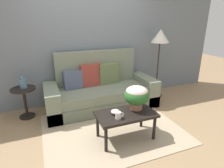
{
  "coord_description": "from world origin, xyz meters",
  "views": [
    {
      "loc": [
        -1.0,
        -2.64,
        1.78
      ],
      "look_at": [
        0.11,
        0.18,
        0.7
      ],
      "focal_mm": 30.15,
      "sensor_mm": 36.0,
      "label": 1
    }
  ],
  "objects_px": {
    "coffee_table": "(126,116)",
    "table_vase": "(23,83)",
    "side_table": "(24,97)",
    "potted_plant": "(137,95)",
    "floor_lamp": "(160,40)",
    "couch": "(101,91)",
    "coffee_mug": "(118,115)",
    "snack_bowl": "(115,112)"
  },
  "relations": [
    {
      "from": "couch",
      "to": "table_vase",
      "type": "height_order",
      "value": "couch"
    },
    {
      "from": "floor_lamp",
      "to": "coffee_mug",
      "type": "bearing_deg",
      "value": -138.7
    },
    {
      "from": "table_vase",
      "to": "snack_bowl",
      "type": "bearing_deg",
      "value": -44.75
    },
    {
      "from": "couch",
      "to": "coffee_mug",
      "type": "distance_m",
      "value": 1.36
    },
    {
      "from": "side_table",
      "to": "table_vase",
      "type": "height_order",
      "value": "table_vase"
    },
    {
      "from": "table_vase",
      "to": "coffee_table",
      "type": "bearing_deg",
      "value": -42.17
    },
    {
      "from": "couch",
      "to": "table_vase",
      "type": "relative_size",
      "value": 10.32
    },
    {
      "from": "floor_lamp",
      "to": "potted_plant",
      "type": "relative_size",
      "value": 3.99
    },
    {
      "from": "couch",
      "to": "snack_bowl",
      "type": "xyz_separation_m",
      "value": [
        -0.16,
        -1.2,
        0.14
      ]
    },
    {
      "from": "coffee_table",
      "to": "side_table",
      "type": "height_order",
      "value": "side_table"
    },
    {
      "from": "coffee_table",
      "to": "potted_plant",
      "type": "height_order",
      "value": "potted_plant"
    },
    {
      "from": "coffee_mug",
      "to": "table_vase",
      "type": "relative_size",
      "value": 0.58
    },
    {
      "from": "floor_lamp",
      "to": "table_vase",
      "type": "xyz_separation_m",
      "value": [
        -2.84,
        0.01,
        -0.64
      ]
    },
    {
      "from": "side_table",
      "to": "floor_lamp",
      "type": "relative_size",
      "value": 0.38
    },
    {
      "from": "side_table",
      "to": "potted_plant",
      "type": "relative_size",
      "value": 1.5
    },
    {
      "from": "couch",
      "to": "side_table",
      "type": "relative_size",
      "value": 3.86
    },
    {
      "from": "coffee_table",
      "to": "coffee_mug",
      "type": "height_order",
      "value": "coffee_mug"
    },
    {
      "from": "coffee_table",
      "to": "table_vase",
      "type": "height_order",
      "value": "table_vase"
    },
    {
      "from": "coffee_table",
      "to": "snack_bowl",
      "type": "distance_m",
      "value": 0.19
    },
    {
      "from": "floor_lamp",
      "to": "potted_plant",
      "type": "height_order",
      "value": "floor_lamp"
    },
    {
      "from": "couch",
      "to": "potted_plant",
      "type": "height_order",
      "value": "couch"
    },
    {
      "from": "floor_lamp",
      "to": "potted_plant",
      "type": "distance_m",
      "value": 1.83
    },
    {
      "from": "potted_plant",
      "to": "coffee_mug",
      "type": "bearing_deg",
      "value": -154.81
    },
    {
      "from": "couch",
      "to": "potted_plant",
      "type": "xyz_separation_m",
      "value": [
        0.2,
        -1.16,
        0.33
      ]
    },
    {
      "from": "snack_bowl",
      "to": "coffee_table",
      "type": "bearing_deg",
      "value": -12.22
    },
    {
      "from": "side_table",
      "to": "table_vase",
      "type": "relative_size",
      "value": 2.68
    },
    {
      "from": "coffee_table",
      "to": "table_vase",
      "type": "distance_m",
      "value": 1.95
    },
    {
      "from": "floor_lamp",
      "to": "couch",
      "type": "bearing_deg",
      "value": -177.99
    },
    {
      "from": "floor_lamp",
      "to": "table_vase",
      "type": "relative_size",
      "value": 7.12
    },
    {
      "from": "table_vase",
      "to": "coffee_mug",
      "type": "bearing_deg",
      "value": -47.93
    },
    {
      "from": "side_table",
      "to": "table_vase",
      "type": "bearing_deg",
      "value": 42.72
    },
    {
      "from": "potted_plant",
      "to": "snack_bowl",
      "type": "bearing_deg",
      "value": -174.14
    },
    {
      "from": "side_table",
      "to": "couch",
      "type": "bearing_deg",
      "value": -1.93
    },
    {
      "from": "couch",
      "to": "floor_lamp",
      "type": "bearing_deg",
      "value": 2.01
    },
    {
      "from": "couch",
      "to": "side_table",
      "type": "xyz_separation_m",
      "value": [
        -1.45,
        0.05,
        0.07
      ]
    },
    {
      "from": "coffee_table",
      "to": "snack_bowl",
      "type": "bearing_deg",
      "value": 167.78
    },
    {
      "from": "potted_plant",
      "to": "coffee_mug",
      "type": "xyz_separation_m",
      "value": [
        -0.37,
        -0.18,
        -0.18
      ]
    },
    {
      "from": "side_table",
      "to": "potted_plant",
      "type": "height_order",
      "value": "potted_plant"
    },
    {
      "from": "snack_bowl",
      "to": "coffee_mug",
      "type": "bearing_deg",
      "value": -93.69
    },
    {
      "from": "side_table",
      "to": "floor_lamp",
      "type": "bearing_deg",
      "value": 0.02
    },
    {
      "from": "potted_plant",
      "to": "side_table",
      "type": "bearing_deg",
      "value": 143.74
    },
    {
      "from": "coffee_table",
      "to": "floor_lamp",
      "type": "height_order",
      "value": "floor_lamp"
    }
  ]
}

